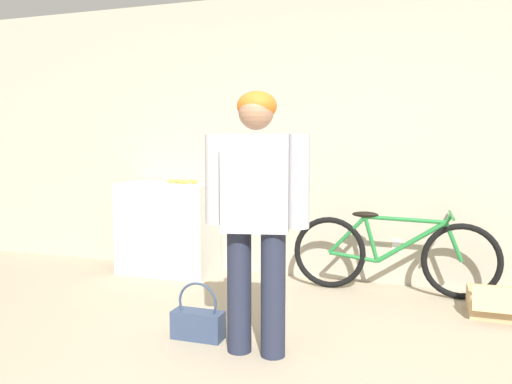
{
  "coord_description": "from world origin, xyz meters",
  "views": [
    {
      "loc": [
        0.72,
        -1.98,
        1.27
      ],
      "look_at": [
        -0.18,
        0.76,
        0.98
      ],
      "focal_mm": 35.0,
      "sensor_mm": 36.0,
      "label": 1
    }
  ],
  "objects_px": {
    "handbag": "(198,322)",
    "cardboard_box": "(495,303)",
    "banana": "(183,181)",
    "bicycle": "(393,254)",
    "person": "(256,202)"
  },
  "relations": [
    {
      "from": "handbag",
      "to": "cardboard_box",
      "type": "distance_m",
      "value": 2.17
    },
    {
      "from": "banana",
      "to": "handbag",
      "type": "relative_size",
      "value": 0.91
    },
    {
      "from": "handbag",
      "to": "cardboard_box",
      "type": "xyz_separation_m",
      "value": [
        1.88,
        1.09,
        -0.02
      ]
    },
    {
      "from": "bicycle",
      "to": "handbag",
      "type": "height_order",
      "value": "bicycle"
    },
    {
      "from": "banana",
      "to": "bicycle",
      "type": "bearing_deg",
      "value": -0.58
    },
    {
      "from": "bicycle",
      "to": "banana",
      "type": "distance_m",
      "value": 2.01
    },
    {
      "from": "person",
      "to": "bicycle",
      "type": "bearing_deg",
      "value": 52.28
    },
    {
      "from": "cardboard_box",
      "to": "banana",
      "type": "bearing_deg",
      "value": 173.08
    },
    {
      "from": "banana",
      "to": "cardboard_box",
      "type": "distance_m",
      "value": 2.81
    },
    {
      "from": "bicycle",
      "to": "cardboard_box",
      "type": "xyz_separation_m",
      "value": [
        0.74,
        -0.31,
        -0.24
      ]
    },
    {
      "from": "cardboard_box",
      "to": "person",
      "type": "bearing_deg",
      "value": -140.94
    },
    {
      "from": "person",
      "to": "banana",
      "type": "height_order",
      "value": "person"
    },
    {
      "from": "person",
      "to": "banana",
      "type": "xyz_separation_m",
      "value": [
        -1.22,
        1.51,
        -0.02
      ]
    },
    {
      "from": "person",
      "to": "handbag",
      "type": "height_order",
      "value": "person"
    },
    {
      "from": "cardboard_box",
      "to": "bicycle",
      "type": "bearing_deg",
      "value": 157.71
    }
  ]
}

